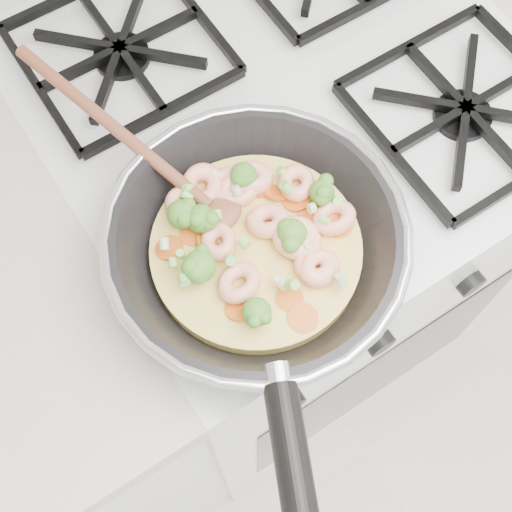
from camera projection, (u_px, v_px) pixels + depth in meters
stove at (278, 239)px, 1.26m from camera, size 0.60×0.60×0.92m
skillet at (255, 247)px, 0.71m from camera, size 0.31×0.63×0.09m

